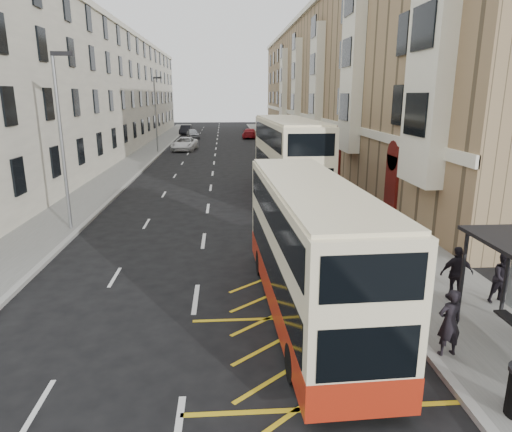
{
  "coord_description": "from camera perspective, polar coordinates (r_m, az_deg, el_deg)",
  "views": [
    {
      "loc": [
        1.0,
        -9.5,
        6.33
      ],
      "look_at": [
        2.15,
        7.12,
        1.88
      ],
      "focal_mm": 32.0,
      "sensor_mm": 36.0,
      "label": 1
    }
  ],
  "objects": [
    {
      "name": "ground",
      "position": [
        11.46,
        -8.76,
        -18.76
      ],
      "size": [
        200.0,
        200.0,
        0.0
      ],
      "primitive_type": "plane",
      "color": "black",
      "rests_on": "ground"
    },
    {
      "name": "pavement_right",
      "position": [
        40.61,
        6.03,
        6.02
      ],
      "size": [
        4.0,
        120.0,
        0.15
      ],
      "primitive_type": "cube",
      "color": "#63635E",
      "rests_on": "ground"
    },
    {
      "name": "pavement_left",
      "position": [
        40.89,
        -16.0,
        5.59
      ],
      "size": [
        3.0,
        120.0,
        0.15
      ],
      "primitive_type": "cube",
      "color": "#63635E",
      "rests_on": "ground"
    },
    {
      "name": "kerb_right",
      "position": [
        40.31,
        3.22,
        6.01
      ],
      "size": [
        0.25,
        120.0,
        0.15
      ],
      "primitive_type": "cube",
      "color": "#989893",
      "rests_on": "ground"
    },
    {
      "name": "kerb_left",
      "position": [
        40.6,
        -13.92,
        5.66
      ],
      "size": [
        0.25,
        120.0,
        0.15
      ],
      "primitive_type": "cube",
      "color": "#989893",
      "rests_on": "ground"
    },
    {
      "name": "road_markings",
      "position": [
        54.88,
        -5.05,
        8.29
      ],
      "size": [
        10.0,
        110.0,
        0.01
      ],
      "primitive_type": null,
      "color": "silver",
      "rests_on": "ground"
    },
    {
      "name": "terrace_right",
      "position": [
        56.62,
        10.63,
        15.93
      ],
      "size": [
        10.75,
        79.0,
        15.25
      ],
      "color": "#927855",
      "rests_on": "ground"
    },
    {
      "name": "terrace_left",
      "position": [
        56.87,
        -19.3,
        14.35
      ],
      "size": [
        9.18,
        79.0,
        13.25
      ],
      "color": "beige",
      "rests_on": "ground"
    },
    {
      "name": "guard_railing",
      "position": [
        17.04,
        14.25,
        -4.26
      ],
      "size": [
        0.06,
        6.56,
        1.01
      ],
      "color": "#B01D0A",
      "rests_on": "pavement_right"
    },
    {
      "name": "street_lamp_near",
      "position": [
        22.79,
        -23.11,
        9.52
      ],
      "size": [
        0.93,
        0.18,
        8.0
      ],
      "color": "gray",
      "rests_on": "pavement_left"
    },
    {
      "name": "street_lamp_far",
      "position": [
        52.05,
        -12.4,
        12.76
      ],
      "size": [
        0.93,
        0.18,
        8.0
      ],
      "color": "gray",
      "rests_on": "pavement_left"
    },
    {
      "name": "double_decker_front",
      "position": [
        13.2,
        6.65,
        -4.17
      ],
      "size": [
        2.67,
        10.08,
        3.99
      ],
      "rotation": [
        0.0,
        0.0,
        0.04
      ],
      "color": "#F3E5B9",
      "rests_on": "ground"
    },
    {
      "name": "double_decker_rear",
      "position": [
        28.83,
        4.07,
        7.26
      ],
      "size": [
        3.32,
        12.34,
        4.88
      ],
      "rotation": [
        0.0,
        0.0,
        0.04
      ],
      "color": "#F3E5B9",
      "rests_on": "ground"
    },
    {
      "name": "pedestrian_near",
      "position": [
        12.22,
        23.03,
        -12.15
      ],
      "size": [
        0.67,
        0.49,
        1.71
      ],
      "primitive_type": "imported",
      "rotation": [
        0.0,
        0.0,
        3.27
      ],
      "color": "black",
      "rests_on": "pavement_right"
    },
    {
      "name": "pedestrian_mid",
      "position": [
        15.83,
        28.55,
        -6.84
      ],
      "size": [
        0.83,
        0.68,
        1.59
      ],
      "primitive_type": "imported",
      "rotation": [
        0.0,
        0.0,
        0.1
      ],
      "color": "black",
      "rests_on": "pavement_right"
    },
    {
      "name": "pedestrian_far",
      "position": [
        15.41,
        23.8,
        -6.58
      ],
      "size": [
        1.03,
        0.48,
        1.72
      ],
      "primitive_type": "imported",
      "rotation": [
        0.0,
        0.0,
        3.08
      ],
      "color": "black",
      "rests_on": "pavement_right"
    },
    {
      "name": "white_van",
      "position": [
        54.42,
        -8.91,
        8.9
      ],
      "size": [
        3.04,
        5.62,
        1.5
      ],
      "primitive_type": "imported",
      "rotation": [
        0.0,
        0.0,
        -0.11
      ],
      "color": "white",
      "rests_on": "ground"
    },
    {
      "name": "car_silver",
      "position": [
        69.18,
        -7.9,
        10.15
      ],
      "size": [
        2.4,
        4.31,
        1.39
      ],
      "primitive_type": "imported",
      "rotation": [
        0.0,
        0.0,
        0.2
      ],
      "color": "#A5A8AD",
      "rests_on": "ground"
    },
    {
      "name": "car_dark",
      "position": [
        76.42,
        -8.77,
        10.6
      ],
      "size": [
        1.88,
        4.6,
        1.48
      ],
      "primitive_type": "imported",
      "rotation": [
        0.0,
        0.0,
        -0.07
      ],
      "color": "black",
      "rests_on": "ground"
    },
    {
      "name": "car_red",
      "position": [
        68.89,
        -0.78,
        10.3
      ],
      "size": [
        2.6,
        5.18,
        1.44
      ],
      "primitive_type": "imported",
      "rotation": [
        0.0,
        0.0,
        3.02
      ],
      "color": "#A3141B",
      "rests_on": "ground"
    }
  ]
}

